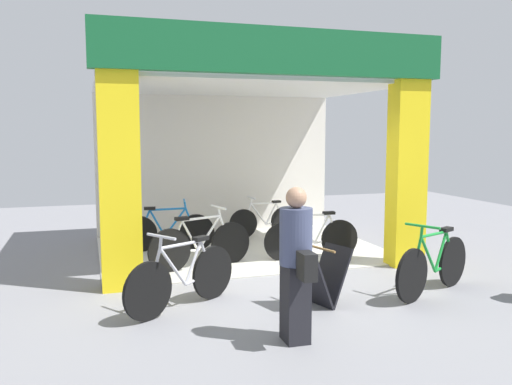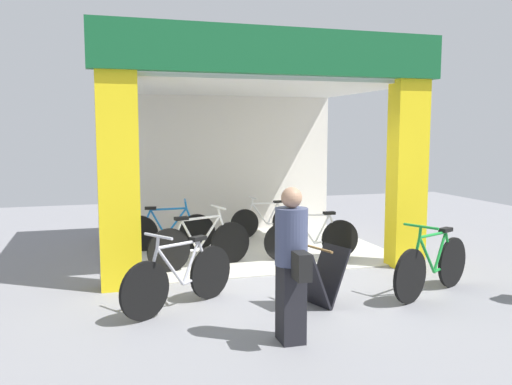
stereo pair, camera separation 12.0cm
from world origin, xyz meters
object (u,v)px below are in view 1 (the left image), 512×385
object	(u,v)px
bicycle_inside_0	(167,231)
bicycle_inside_3	(201,244)
bicycle_inside_1	(312,238)
pedestrian_1	(296,263)
sandwich_board_sign	(321,276)
bicycle_inside_2	(264,221)
bicycle_parked_1	(183,278)
bicycle_parked_0	(434,265)

from	to	relation	value
bicycle_inside_0	bicycle_inside_3	world-z (taller)	bicycle_inside_3
bicycle_inside_0	bicycle_inside_1	size ratio (longest dim) A/B	1.01
bicycle_inside_0	pedestrian_1	bearing A→B (deg)	-81.76
sandwich_board_sign	pedestrian_1	world-z (taller)	pedestrian_1
bicycle_inside_0	bicycle_inside_3	xyz separation A→B (m)	(0.33, -1.37, 0.02)
bicycle_inside_1	pedestrian_1	size ratio (longest dim) A/B	1.04
bicycle_inside_2	pedestrian_1	xyz separation A→B (m)	(-1.42, -5.35, 0.49)
bicycle_inside_3	bicycle_parked_1	size ratio (longest dim) A/B	1.15
bicycle_inside_0	bicycle_inside_2	distance (m)	2.22
sandwich_board_sign	pedestrian_1	xyz separation A→B (m)	(-0.72, -0.99, 0.46)
bicycle_inside_1	bicycle_parked_1	distance (m)	3.12
bicycle_inside_0	bicycle_inside_1	bearing A→B (deg)	-30.71
bicycle_parked_1	sandwich_board_sign	world-z (taller)	bicycle_parked_1
sandwich_board_sign	bicycle_parked_0	bearing A→B (deg)	-0.29
bicycle_inside_1	sandwich_board_sign	distance (m)	2.41
bicycle_inside_2	sandwich_board_sign	distance (m)	4.41
bicycle_parked_1	pedestrian_1	size ratio (longest dim) A/B	0.93
bicycle_parked_0	sandwich_board_sign	size ratio (longest dim) A/B	2.11
bicycle_inside_0	bicycle_inside_1	xyz separation A→B (m)	(2.23, -1.33, -0.00)
bicycle_inside_3	bicycle_parked_0	size ratio (longest dim) A/B	1.06
bicycle_inside_0	sandwich_board_sign	world-z (taller)	bicycle_inside_0
bicycle_inside_0	bicycle_inside_3	size ratio (longest dim) A/B	0.98
bicycle_inside_0	bicycle_inside_3	distance (m)	1.41
bicycle_inside_1	pedestrian_1	world-z (taller)	pedestrian_1
bicycle_inside_1	sandwich_board_sign	bearing A→B (deg)	-110.68
bicycle_inside_1	sandwich_board_sign	xyz separation A→B (m)	(-0.85, -2.25, 0.00)
bicycle_inside_1	bicycle_inside_2	distance (m)	2.11
bicycle_parked_0	bicycle_parked_1	bearing A→B (deg)	173.24
bicycle_inside_2	pedestrian_1	bearing A→B (deg)	-104.90
bicycle_inside_0	bicycle_parked_0	bearing A→B (deg)	-50.05
bicycle_inside_2	bicycle_inside_3	distance (m)	2.78
bicycle_inside_3	bicycle_parked_0	distance (m)	3.47
bicycle_parked_1	bicycle_parked_0	bearing A→B (deg)	-6.76
bicycle_parked_1	pedestrian_1	xyz separation A→B (m)	(0.93, -1.37, 0.44)
bicycle_parked_1	sandwich_board_sign	size ratio (longest dim) A/B	1.95
bicycle_inside_0	bicycle_inside_3	bearing A→B (deg)	-76.63
bicycle_parked_1	sandwich_board_sign	distance (m)	1.70
bicycle_parked_0	pedestrian_1	world-z (taller)	pedestrian_1
pedestrian_1	sandwich_board_sign	bearing A→B (deg)	53.86
bicycle_inside_0	sandwich_board_sign	size ratio (longest dim) A/B	2.20
bicycle_inside_3	sandwich_board_sign	distance (m)	2.45
pedestrian_1	bicycle_inside_1	bearing A→B (deg)	64.12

